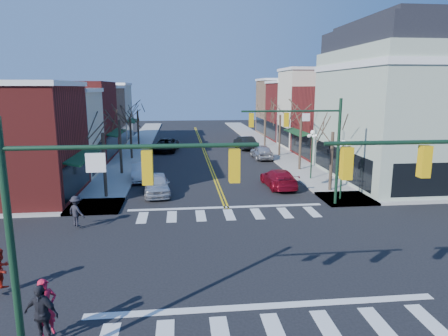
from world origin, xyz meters
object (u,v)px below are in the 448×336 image
object	(u,v)px
lamppost_midblock	(312,146)
car_left_mid	(141,172)
victorian_corner	(411,102)
pedestrian_red_a	(46,307)
pedestrian_red_b	(1,269)
lamppost_corner	(342,160)
car_right_mid	(261,152)
car_left_near	(157,184)
pedestrian_dark_b	(76,211)
car_left_far	(166,145)
car_right_far	(245,143)
car_right_near	(279,178)
pedestrian_dark_a	(41,314)

from	to	relation	value
lamppost_midblock	car_left_mid	distance (m)	14.85
victorian_corner	pedestrian_red_a	size ratio (longest dim) A/B	7.64
lamppost_midblock	pedestrian_red_b	bearing A→B (deg)	-135.97
lamppost_corner	car_right_mid	size ratio (longest dim) A/B	0.92
car_left_near	pedestrian_dark_b	size ratio (longest dim) A/B	2.63
pedestrian_red_b	car_left_far	bearing A→B (deg)	8.84
car_right_mid	car_right_far	distance (m)	7.36
car_left_far	pedestrian_dark_b	world-z (taller)	pedestrian_dark_b
victorian_corner	lamppost_corner	bearing A→B (deg)	-144.14
lamppost_midblock	car_right_mid	distance (m)	11.16
car_left_near	car_right_mid	distance (m)	17.79
car_right_near	victorian_corner	bearing A→B (deg)	-174.48
car_left_mid	car_right_far	bearing A→B (deg)	49.07
car_left_mid	car_right_mid	distance (m)	15.48
car_right_far	pedestrian_dark_b	xyz separation A→B (m)	(-14.22, -28.43, 0.19)
lamppost_corner	lamppost_midblock	xyz separation A→B (m)	(0.00, 6.50, 0.00)
lamppost_midblock	car_right_far	size ratio (longest dim) A/B	0.84
car_left_near	car_left_far	world-z (taller)	car_left_far
car_right_near	pedestrian_red_a	bearing A→B (deg)	54.03
car_left_far	car_right_mid	xyz separation A→B (m)	(10.85, -6.51, -0.00)
car_left_mid	pedestrian_red_b	bearing A→B (deg)	-106.11
lamppost_corner	car_left_mid	distance (m)	16.81
car_right_mid	pedestrian_dark_b	bearing A→B (deg)	53.18
pedestrian_red_a	pedestrian_dark_b	size ratio (longest dim) A/B	1.05
victorian_corner	car_left_near	world-z (taller)	victorian_corner
pedestrian_red_a	pedestrian_dark_a	xyz separation A→B (m)	(0.00, -0.43, 0.03)
victorian_corner	pedestrian_red_a	xyz separation A→B (m)	(-23.80, -20.20, -5.57)
lamppost_midblock	car_right_mid	bearing A→B (deg)	101.35
pedestrian_red_b	pedestrian_dark_b	size ratio (longest dim) A/B	0.97
car_left_near	car_right_near	size ratio (longest dim) A/B	0.92
car_left_far	pedestrian_red_b	xyz separation A→B (m)	(-5.15, -34.79, 0.20)
car_right_near	car_right_far	bearing A→B (deg)	-94.29
pedestrian_red_a	car_right_mid	bearing A→B (deg)	32.32
car_right_far	pedestrian_dark_b	bearing A→B (deg)	56.01
car_left_near	pedestrian_dark_b	distance (m)	8.10
lamppost_corner	pedestrian_dark_a	size ratio (longest dim) A/B	2.26
car_right_mid	pedestrian_red_a	world-z (taller)	pedestrian_red_a
victorian_corner	car_right_mid	bearing A→B (deg)	132.95
car_left_far	car_right_near	size ratio (longest dim) A/B	1.15
car_left_mid	pedestrian_red_b	world-z (taller)	pedestrian_red_b
lamppost_corner	car_left_far	size ratio (longest dim) A/B	0.74
pedestrian_red_a	car_right_near	bearing A→B (deg)	22.13
pedestrian_red_b	pedestrian_dark_b	distance (m)	7.26
victorian_corner	car_right_far	size ratio (longest dim) A/B	2.77
car_left_near	pedestrian_dark_a	size ratio (longest dim) A/B	2.43
lamppost_midblock	pedestrian_red_b	size ratio (longest dim) A/B	2.53
lamppost_midblock	car_right_far	distance (m)	18.41
car_right_near	pedestrian_red_b	world-z (taller)	pedestrian_red_b
car_right_near	pedestrian_red_b	xyz separation A→B (m)	(-14.75, -15.34, 0.27)
car_left_far	car_right_mid	world-z (taller)	car_left_far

